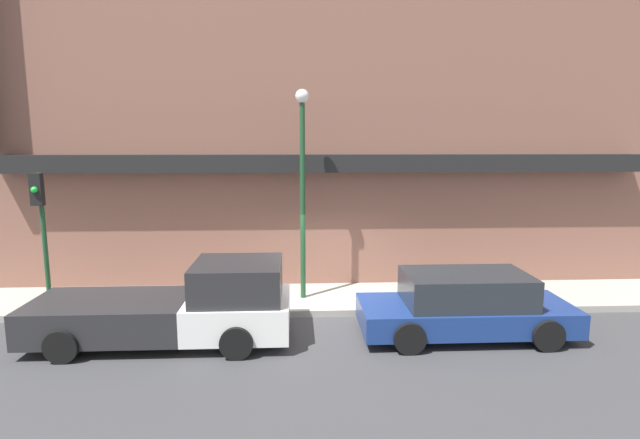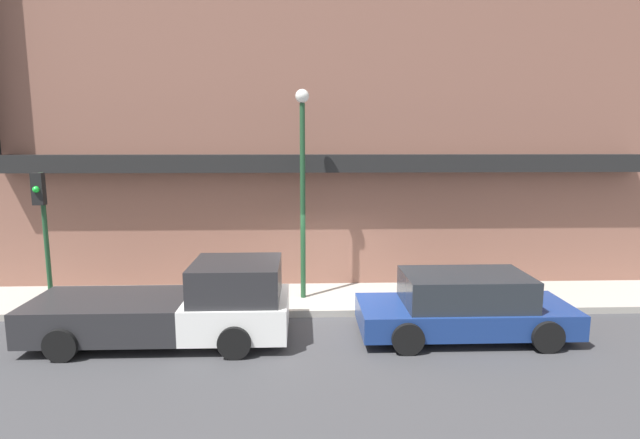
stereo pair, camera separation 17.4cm
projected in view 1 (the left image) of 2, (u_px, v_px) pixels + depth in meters
ground_plane at (332, 317)px, 12.74m from camera, size 80.00×80.00×0.00m
sidewalk at (329, 299)px, 13.94m from camera, size 36.00×2.47×0.18m
building at (323, 107)px, 15.78m from camera, size 19.80×3.80×11.26m
pickup_truck at (180, 307)px, 11.12m from camera, size 5.67×2.25×1.80m
parked_car at (465, 305)px, 11.44m from camera, size 4.82×2.10×1.48m
fire_hydrant at (459, 287)px, 13.70m from camera, size 0.19×0.19×0.61m
street_lamp at (303, 170)px, 13.25m from camera, size 0.36×0.36×5.61m
traffic_light at (41, 216)px, 12.51m from camera, size 0.28×0.42×3.49m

